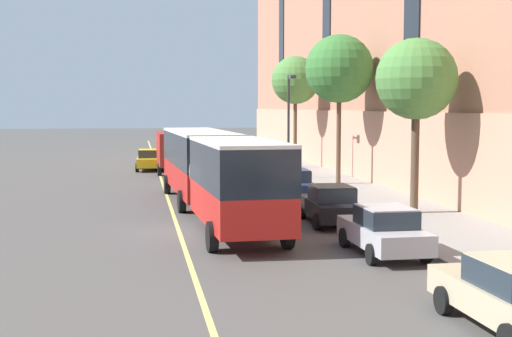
{
  "coord_description": "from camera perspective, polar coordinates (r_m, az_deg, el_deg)",
  "views": [
    {
      "loc": [
        -1.89,
        -26.42,
        4.67
      ],
      "look_at": [
        3.55,
        6.14,
        1.8
      ],
      "focal_mm": 50.0,
      "sensor_mm": 36.0,
      "label": 1
    }
  ],
  "objects": [
    {
      "name": "street_tree_mid_block",
      "position": [
        30.98,
        12.71,
        6.92
      ],
      "size": [
        3.45,
        3.45,
        7.41
      ],
      "color": "brown",
      "rests_on": "sidewalk"
    },
    {
      "name": "street_lamp",
      "position": [
        45.02,
        2.68,
        4.32
      ],
      "size": [
        0.36,
        1.48,
        6.49
      ],
      "color": "#2D2D30",
      "rests_on": "sidewalk"
    },
    {
      "name": "box_truck",
      "position": [
        50.16,
        -6.63,
        1.51
      ],
      "size": [
        2.43,
        7.52,
        2.89
      ],
      "color": "maroon",
      "rests_on": "ground"
    },
    {
      "name": "sidewalk",
      "position": [
        31.88,
        11.53,
        -3.42
      ],
      "size": [
        4.95,
        160.0,
        0.15
      ],
      "primitive_type": "cube",
      "color": "gray",
      "rests_on": "ground"
    },
    {
      "name": "parked_car_navy_0",
      "position": [
        35.76,
        2.89,
        -1.28
      ],
      "size": [
        2.06,
        4.54,
        1.56
      ],
      "color": "navy",
      "rests_on": "ground"
    },
    {
      "name": "lane_centerline",
      "position": [
        29.83,
        -6.51,
        -4.06
      ],
      "size": [
        0.16,
        140.0,
        0.01
      ],
      "primitive_type": "cube",
      "color": "#E0D66B",
      "rests_on": "ground"
    },
    {
      "name": "street_tree_far_downtown",
      "position": [
        53.3,
        3.17,
        7.04
      ],
      "size": [
        3.56,
        3.56,
        8.26
      ],
      "color": "brown",
      "rests_on": "sidewalk"
    },
    {
      "name": "parked_car_red_2",
      "position": [
        55.27,
        -1.57,
        0.93
      ],
      "size": [
        2.04,
        4.74,
        1.56
      ],
      "color": "#B21E19",
      "rests_on": "ground"
    },
    {
      "name": "parked_car_black_6",
      "position": [
        28.56,
        5.99,
        -2.88
      ],
      "size": [
        2.05,
        4.57,
        1.56
      ],
      "color": "black",
      "rests_on": "ground"
    },
    {
      "name": "parked_car_darkgray_5",
      "position": [
        45.78,
        0.04,
        0.09
      ],
      "size": [
        1.99,
        4.26,
        1.56
      ],
      "color": "#4C4C51",
      "rests_on": "ground"
    },
    {
      "name": "parked_car_silver_1",
      "position": [
        22.86,
        10.19,
        -4.9
      ],
      "size": [
        1.94,
        4.42,
        1.56
      ],
      "color": "#B7B7BC",
      "rests_on": "ground"
    },
    {
      "name": "fire_hydrant",
      "position": [
        33.5,
        6.87,
        -2.23
      ],
      "size": [
        0.42,
        0.24,
        0.72
      ],
      "color": "red",
      "rests_on": "sidewalk"
    },
    {
      "name": "city_bus",
      "position": [
        30.82,
        -3.5,
        0.07
      ],
      "size": [
        3.63,
        19.23,
        3.5
      ],
      "color": "red",
      "rests_on": "ground"
    },
    {
      "name": "ground_plane",
      "position": [
        26.9,
        -5.33,
        -5.05
      ],
      "size": [
        260.0,
        260.0,
        0.0
      ],
      "primitive_type": "plane",
      "color": "#4C4947"
    },
    {
      "name": "taxi_cab",
      "position": [
        52.89,
        -8.53,
        0.7
      ],
      "size": [
        2.04,
        4.36,
        1.56
      ],
      "color": "yellow",
      "rests_on": "ground"
    },
    {
      "name": "street_tree_far_uptown",
      "position": [
        42.04,
        6.68,
        7.9
      ],
      "size": [
        3.98,
        3.98,
        8.71
      ],
      "color": "brown",
      "rests_on": "sidewalk"
    }
  ]
}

